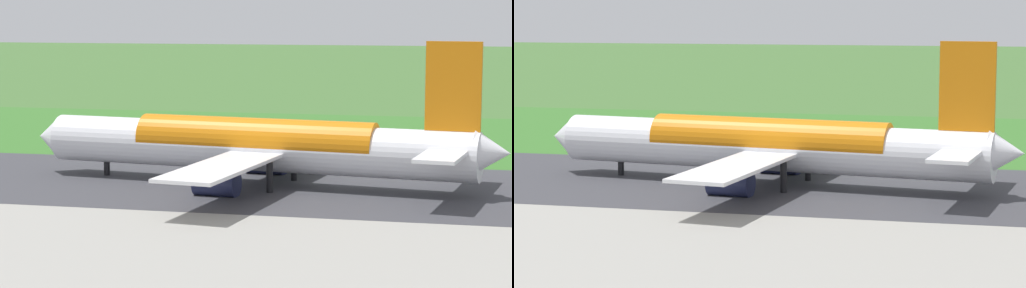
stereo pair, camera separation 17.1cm
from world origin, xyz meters
The scene contains 6 objects.
ground_plane centered at (0.00, 0.00, 0.00)m, with size 800.00×800.00×0.00m, color #3D662D.
runway_asphalt centered at (0.00, 0.00, 0.03)m, with size 600.00×32.75×0.06m, color #38383D.
grass_verge_foreground centered at (0.00, -34.21, 0.02)m, with size 600.00×80.00×0.04m, color #346B27.
airliner_main centered at (8.01, 0.05, 4.35)m, with size 54.10×44.41×15.88m.
no_stopping_sign centered at (6.91, -35.02, 1.59)m, with size 0.60×0.10×2.69m.
traffic_cone_orange centered at (10.32, -35.68, 0.28)m, with size 0.40×0.40×0.55m, color orange.
Camera 1 is at (-16.85, 108.84, 19.35)m, focal length 73.36 mm.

